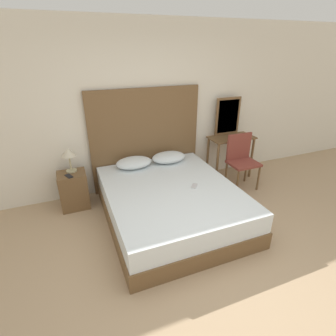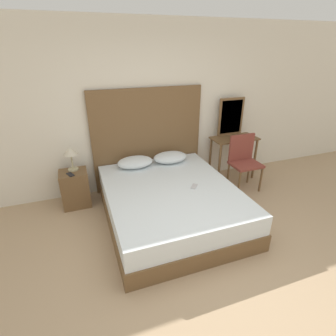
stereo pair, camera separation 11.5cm
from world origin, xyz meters
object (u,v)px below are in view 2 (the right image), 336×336
at_px(table_lamp, 71,153).
at_px(chair, 244,158).
at_px(vanity_desk, 234,147).
at_px(phone_on_bed, 194,186).
at_px(phone_on_nightstand, 70,174).
at_px(nightstand, 75,188).
at_px(bed, 171,203).

height_order(table_lamp, chair, table_lamp).
xyz_separation_m(vanity_desk, chair, (-0.04, -0.39, -0.07)).
height_order(phone_on_bed, table_lamp, table_lamp).
bearing_deg(table_lamp, phone_on_bed, -32.62).
bearing_deg(chair, table_lamp, 170.52).
height_order(phone_on_nightstand, chair, chair).
distance_m(phone_on_nightstand, chair, 2.81).
bearing_deg(nightstand, bed, -33.35).
distance_m(bed, table_lamp, 1.66).
relative_size(phone_on_bed, phone_on_nightstand, 0.97).
relative_size(vanity_desk, chair, 0.87).
distance_m(bed, vanity_desk, 1.79).
relative_size(nightstand, chair, 0.61).
xyz_separation_m(nightstand, vanity_desk, (2.81, 0.00, 0.33)).
bearing_deg(bed, phone_on_nightstand, 150.26).
distance_m(table_lamp, chair, 2.81).
distance_m(nightstand, phone_on_nightstand, 0.31).
bearing_deg(vanity_desk, nightstand, -179.97).
bearing_deg(nightstand, phone_on_bed, -30.45).
relative_size(nightstand, table_lamp, 1.53).
relative_size(nightstand, vanity_desk, 0.70).
distance_m(nightstand, table_lamp, 0.58).
distance_m(bed, nightstand, 1.52).
height_order(bed, chair, chair).
height_order(phone_on_nightstand, vanity_desk, vanity_desk).
relative_size(bed, nightstand, 3.74).
bearing_deg(chair, bed, -163.40).
height_order(nightstand, chair, chair).
height_order(phone_on_bed, chair, chair).
bearing_deg(chair, vanity_desk, 83.94).
bearing_deg(nightstand, phone_on_nightstand, -109.82).
height_order(phone_on_bed, phone_on_nightstand, phone_on_nightstand).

